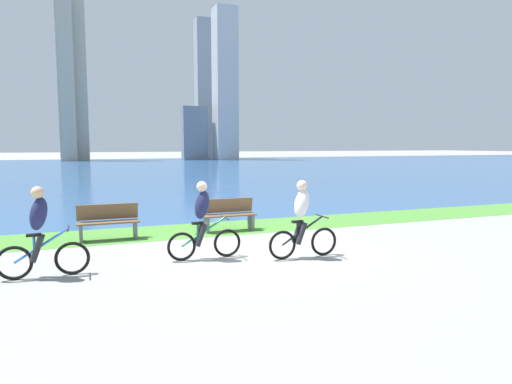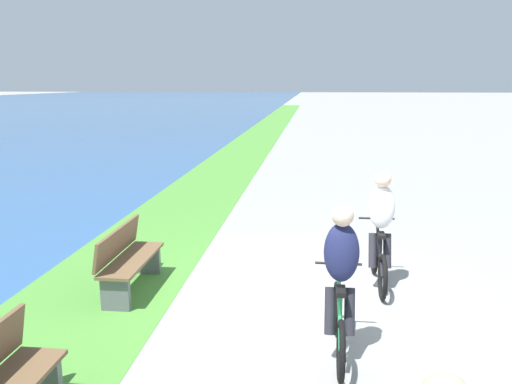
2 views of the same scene
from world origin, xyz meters
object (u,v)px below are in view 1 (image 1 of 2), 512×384
Objects in this scene: cyclist_distant_rear at (40,232)px; bench_near_path at (228,215)px; cyclist_trailing at (203,220)px; bench_far_along_path at (108,222)px; cyclist_lead at (302,219)px.

bench_near_path is (4.50, 3.07, -0.38)m from cyclist_distant_rear.
cyclist_trailing reaches higher than bench_far_along_path.
cyclist_lead is at bearing -42.31° from bench_far_along_path.
cyclist_lead is 1.10× the size of bench_near_path.
cyclist_lead is 1.10× the size of bench_far_along_path.
cyclist_lead is 5.06m from cyclist_distant_rear.
cyclist_trailing is 3.18m from bench_near_path.
cyclist_distant_rear reaches higher than bench_near_path.
bench_far_along_path is (-1.76, 2.76, -0.38)m from cyclist_trailing.
bench_near_path and bench_far_along_path have the same top height.
cyclist_lead is 1.01× the size of cyclist_trailing.
cyclist_lead is 2.09m from cyclist_trailing.
cyclist_lead is at bearing -81.05° from bench_near_path.
bench_near_path is (-0.54, 3.46, -0.38)m from cyclist_lead.
bench_far_along_path is at bearing -179.16° from bench_near_path.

